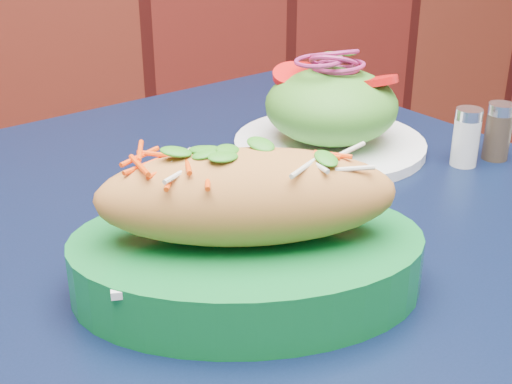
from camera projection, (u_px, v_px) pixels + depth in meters
name	position (u px, v px, depth m)	size (l,w,h in m)	color
cafe_table	(231.00, 306.00, 0.71)	(0.97, 0.97, 0.75)	black
banh_mi_basket	(247.00, 236.00, 0.55)	(0.32, 0.26, 0.13)	#0E6D2B
salad_plate	(331.00, 112.00, 0.83)	(0.23, 0.23, 0.12)	white
salt_shaker	(466.00, 137.00, 0.79)	(0.03, 0.03, 0.07)	white
pepper_shaker	(498.00, 132.00, 0.81)	(0.03, 0.03, 0.07)	#3F3326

